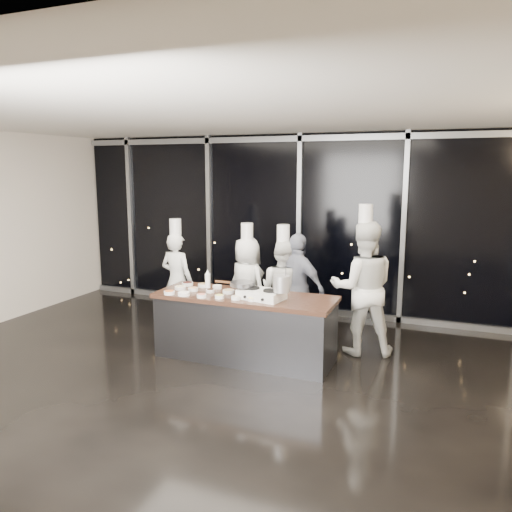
{
  "coord_description": "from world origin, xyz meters",
  "views": [
    {
      "loc": [
        2.57,
        -5.13,
        2.58
      ],
      "look_at": [
        0.04,
        1.2,
        1.39
      ],
      "focal_mm": 35.0,
      "sensor_mm": 36.0,
      "label": 1
    }
  ],
  "objects_px": {
    "stove": "(261,294)",
    "stock_pot": "(282,284)",
    "guest": "(297,288)",
    "chef_right": "(363,287)",
    "chef_far_left": "(177,279)",
    "frying_pan": "(242,284)",
    "chef_center": "(283,289)",
    "demo_counter": "(245,327)",
    "chef_left": "(247,284)"
  },
  "relations": [
    {
      "from": "stove",
      "to": "stock_pot",
      "type": "bearing_deg",
      "value": -1.72
    },
    {
      "from": "guest",
      "to": "chef_right",
      "type": "height_order",
      "value": "chef_right"
    },
    {
      "from": "stove",
      "to": "chef_far_left",
      "type": "bearing_deg",
      "value": 162.4
    },
    {
      "from": "chef_far_left",
      "to": "frying_pan",
      "type": "bearing_deg",
      "value": 153.12
    },
    {
      "from": "stock_pot",
      "to": "chef_center",
      "type": "relative_size",
      "value": 0.12
    },
    {
      "from": "demo_counter",
      "to": "stove",
      "type": "bearing_deg",
      "value": -21.49
    },
    {
      "from": "chef_far_left",
      "to": "chef_center",
      "type": "relative_size",
      "value": 1.02
    },
    {
      "from": "demo_counter",
      "to": "chef_right",
      "type": "relative_size",
      "value": 1.17
    },
    {
      "from": "chef_left",
      "to": "chef_far_left",
      "type": "bearing_deg",
      "value": 33.41
    },
    {
      "from": "guest",
      "to": "chef_right",
      "type": "distance_m",
      "value": 1.02
    },
    {
      "from": "guest",
      "to": "chef_right",
      "type": "bearing_deg",
      "value": -167.03
    },
    {
      "from": "chef_far_left",
      "to": "chef_center",
      "type": "height_order",
      "value": "chef_far_left"
    },
    {
      "from": "demo_counter",
      "to": "chef_far_left",
      "type": "distance_m",
      "value": 1.87
    },
    {
      "from": "chef_left",
      "to": "chef_center",
      "type": "bearing_deg",
      "value": -166.67
    },
    {
      "from": "chef_left",
      "to": "guest",
      "type": "bearing_deg",
      "value": -163.06
    },
    {
      "from": "chef_right",
      "to": "guest",
      "type": "bearing_deg",
      "value": -26.05
    },
    {
      "from": "chef_center",
      "to": "demo_counter",
      "type": "bearing_deg",
      "value": 91.23
    },
    {
      "from": "chef_left",
      "to": "chef_right",
      "type": "bearing_deg",
      "value": -163.84
    },
    {
      "from": "frying_pan",
      "to": "chef_left",
      "type": "height_order",
      "value": "chef_left"
    },
    {
      "from": "stove",
      "to": "chef_far_left",
      "type": "distance_m",
      "value": 2.15
    },
    {
      "from": "stock_pot",
      "to": "chef_right",
      "type": "distance_m",
      "value": 1.33
    },
    {
      "from": "chef_center",
      "to": "chef_right",
      "type": "xyz_separation_m",
      "value": [
        1.23,
        -0.15,
        0.17
      ]
    },
    {
      "from": "stove",
      "to": "stock_pot",
      "type": "xyz_separation_m",
      "value": [
        0.3,
        -0.07,
        0.18
      ]
    },
    {
      "from": "stove",
      "to": "guest",
      "type": "distance_m",
      "value": 1.11
    },
    {
      "from": "stock_pot",
      "to": "guest",
      "type": "height_order",
      "value": "guest"
    },
    {
      "from": "chef_left",
      "to": "stock_pot",
      "type": "bearing_deg",
      "value": 152.89
    },
    {
      "from": "stove",
      "to": "stock_pot",
      "type": "height_order",
      "value": "stock_pot"
    },
    {
      "from": "chef_right",
      "to": "demo_counter",
      "type": "bearing_deg",
      "value": 12.59
    },
    {
      "from": "demo_counter",
      "to": "frying_pan",
      "type": "bearing_deg",
      "value": -101.01
    },
    {
      "from": "stock_pot",
      "to": "chef_far_left",
      "type": "bearing_deg",
      "value": 153.51
    },
    {
      "from": "frying_pan",
      "to": "chef_center",
      "type": "distance_m",
      "value": 1.1
    },
    {
      "from": "stock_pot",
      "to": "chef_left",
      "type": "xyz_separation_m",
      "value": [
        -1.01,
        1.27,
        -0.37
      ]
    },
    {
      "from": "chef_left",
      "to": "frying_pan",
      "type": "bearing_deg",
      "value": 133.83
    },
    {
      "from": "demo_counter",
      "to": "stock_pot",
      "type": "distance_m",
      "value": 0.93
    },
    {
      "from": "chef_far_left",
      "to": "chef_center",
      "type": "bearing_deg",
      "value": -173.25
    },
    {
      "from": "demo_counter",
      "to": "guest",
      "type": "height_order",
      "value": "guest"
    },
    {
      "from": "stock_pot",
      "to": "chef_center",
      "type": "height_order",
      "value": "chef_center"
    },
    {
      "from": "frying_pan",
      "to": "chef_center",
      "type": "xyz_separation_m",
      "value": [
        0.23,
        1.04,
        -0.29
      ]
    },
    {
      "from": "guest",
      "to": "stove",
      "type": "bearing_deg",
      "value": 103.56
    },
    {
      "from": "demo_counter",
      "to": "frying_pan",
      "type": "height_order",
      "value": "frying_pan"
    },
    {
      "from": "chef_center",
      "to": "chef_right",
      "type": "bearing_deg",
      "value": -173.1
    },
    {
      "from": "frying_pan",
      "to": "chef_center",
      "type": "height_order",
      "value": "chef_center"
    },
    {
      "from": "demo_counter",
      "to": "guest",
      "type": "bearing_deg",
      "value": 65.65
    },
    {
      "from": "demo_counter",
      "to": "chef_center",
      "type": "xyz_separation_m",
      "value": [
        0.21,
        0.97,
        0.33
      ]
    },
    {
      "from": "chef_center",
      "to": "guest",
      "type": "relative_size",
      "value": 1.08
    },
    {
      "from": "guest",
      "to": "chef_right",
      "type": "xyz_separation_m",
      "value": [
        1.0,
        -0.16,
        0.13
      ]
    },
    {
      "from": "frying_pan",
      "to": "guest",
      "type": "xyz_separation_m",
      "value": [
        0.46,
        1.05,
        -0.25
      ]
    },
    {
      "from": "stove",
      "to": "chef_right",
      "type": "distance_m",
      "value": 1.49
    },
    {
      "from": "stove",
      "to": "chef_left",
      "type": "distance_m",
      "value": 1.41
    },
    {
      "from": "demo_counter",
      "to": "chef_left",
      "type": "bearing_deg",
      "value": 111.14
    }
  ]
}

